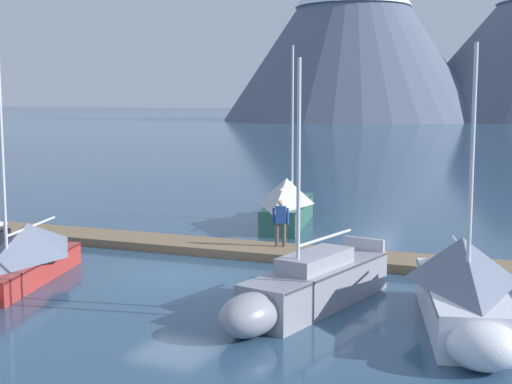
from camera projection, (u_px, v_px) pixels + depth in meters
name	position (u px, v px, depth m)	size (l,w,h in m)	color
ground_plane	(174.00, 277.00, 23.02)	(700.00, 700.00, 0.00)	#2D4C6B
mountain_west_summit	(353.00, 18.00, 183.55)	(65.51, 65.51, 49.07)	slate
dock	(232.00, 249.00, 26.57)	(22.58, 3.64, 0.30)	#846B4C
sailboat_second_berth	(21.00, 256.00, 22.18)	(3.55, 6.85, 8.09)	#B2332D
sailboat_mid_dock_port	(288.00, 202.00, 32.26)	(3.21, 7.21, 7.95)	#336B56
sailboat_mid_dock_starboard	(306.00, 287.00, 19.23)	(2.45, 7.08, 6.61)	#93939E
sailboat_far_berth	(464.00, 286.00, 17.86)	(3.67, 6.76, 6.87)	white
person_on_dock	(281.00, 220.00, 26.09)	(0.54, 0.36, 1.69)	brown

